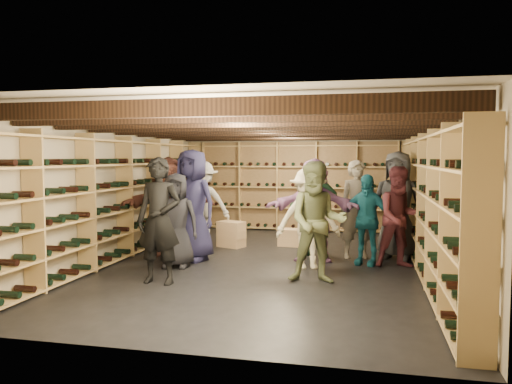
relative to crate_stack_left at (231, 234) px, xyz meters
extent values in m
plane|color=black|center=(0.96, -1.30, -0.26)|extent=(8.00, 8.00, 0.00)
cube|color=tan|center=(0.96, 2.70, 0.94)|extent=(5.50, 0.02, 2.40)
cube|color=tan|center=(0.96, -5.30, 0.94)|extent=(5.50, 0.02, 2.40)
cube|color=tan|center=(-1.79, -1.30, 0.94)|extent=(0.02, 8.00, 2.40)
cube|color=tan|center=(3.71, -1.30, 0.94)|extent=(0.02, 8.00, 2.40)
cube|color=beige|center=(0.96, -1.30, 2.15)|extent=(5.50, 8.00, 0.01)
cube|color=black|center=(0.96, -4.80, 2.00)|extent=(5.40, 0.12, 0.18)
cube|color=black|center=(0.96, -3.93, 2.00)|extent=(5.40, 0.12, 0.18)
cube|color=black|center=(0.96, -3.05, 2.00)|extent=(5.40, 0.12, 0.18)
cube|color=black|center=(0.96, -2.18, 2.00)|extent=(5.40, 0.12, 0.18)
cube|color=black|center=(0.96, -1.30, 2.00)|extent=(5.40, 0.12, 0.18)
cube|color=black|center=(0.96, -0.43, 2.00)|extent=(5.40, 0.12, 0.18)
cube|color=black|center=(0.96, 0.45, 2.00)|extent=(5.40, 0.12, 0.18)
cube|color=black|center=(0.96, 1.32, 2.00)|extent=(5.40, 0.12, 0.18)
cube|color=black|center=(0.96, 2.20, 2.00)|extent=(5.40, 0.12, 0.18)
cube|color=tan|center=(-1.61, -1.30, 0.82)|extent=(0.32, 7.50, 2.15)
cube|color=tan|center=(3.53, -1.30, 0.82)|extent=(0.32, 7.50, 2.15)
cube|color=tan|center=(0.96, 2.53, 0.82)|extent=(4.70, 0.30, 2.15)
cube|color=tan|center=(0.00, 0.00, -0.17)|extent=(0.58, 0.48, 0.17)
cube|color=tan|center=(0.00, 0.00, 0.00)|extent=(0.58, 0.48, 0.17)
cube|color=tan|center=(0.00, 0.00, 0.17)|extent=(0.58, 0.48, 0.17)
cube|color=tan|center=(1.13, 0.40, -0.17)|extent=(0.53, 0.38, 0.17)
cube|color=tan|center=(1.13, 0.40, 0.00)|extent=(0.53, 0.38, 0.17)
cube|color=tan|center=(1.28, 1.22, -0.17)|extent=(0.59, 0.51, 0.17)
imported|color=black|center=(-0.40, -1.93, 0.51)|extent=(0.78, 0.54, 1.53)
imported|color=black|center=(-0.24, -2.96, 0.64)|extent=(0.67, 0.46, 1.78)
imported|color=#5A633D|center=(1.93, -2.44, 0.61)|extent=(0.89, 0.72, 1.72)
imported|color=beige|center=(1.70, -1.55, 0.54)|extent=(1.16, 0.87, 1.60)
imported|color=#165E73|center=(2.60, -1.08, 0.50)|extent=(0.95, 0.61, 1.50)
imported|color=brown|center=(-0.88, -1.07, 0.64)|extent=(1.74, 1.04, 1.79)
imported|color=#1E1D3F|center=(-0.33, -1.35, 0.70)|extent=(1.07, 0.84, 1.91)
imported|color=gray|center=(2.45, -0.55, 0.61)|extent=(0.71, 0.55, 1.73)
imported|color=#4E1E25|center=(3.14, -1.20, 0.56)|extent=(0.93, 0.81, 1.63)
imported|color=beige|center=(-0.60, 0.00, 0.59)|extent=(1.18, 0.78, 1.70)
imported|color=#265537|center=(1.71, -0.38, 0.58)|extent=(1.03, 0.53, 1.68)
imported|color=#986398|center=(1.72, -0.93, 0.63)|extent=(1.64, 0.53, 1.76)
imported|color=#38393D|center=(3.13, -0.43, 0.69)|extent=(1.04, 0.81, 1.89)
camera|label=1|loc=(2.60, -9.45, 1.52)|focal=35.00mm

